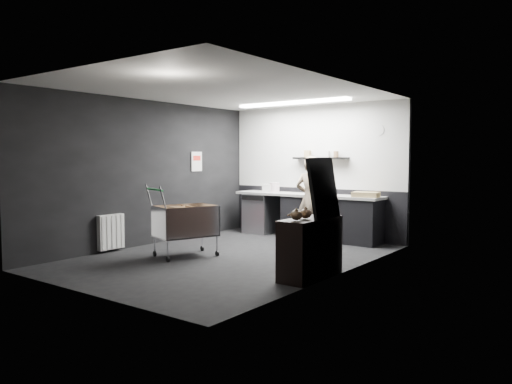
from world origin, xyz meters
The scene contains 22 objects.
floor centered at (0.00, 0.00, 0.00)m, with size 5.50×5.50×0.00m, color black.
ceiling centered at (0.00, 0.00, 2.70)m, with size 5.50×5.50×0.00m, color silver.
wall_back centered at (0.00, 2.75, 1.35)m, with size 5.50×5.50×0.00m, color black.
wall_front centered at (0.00, -2.75, 1.35)m, with size 5.50×5.50×0.00m, color black.
wall_left centered at (-2.00, 0.00, 1.35)m, with size 5.50×5.50×0.00m, color black.
wall_right centered at (2.00, 0.00, 1.35)m, with size 5.50×5.50×0.00m, color black.
kitchen_wall_panel centered at (0.00, 2.73, 1.85)m, with size 3.95×0.02×1.70m, color beige.
dado_panel centered at (0.00, 2.73, 0.50)m, with size 3.95×0.02×1.00m, color black.
floating_shelf centered at (0.20, 2.62, 1.62)m, with size 1.20×0.22×0.04m, color black.
wall_clock centered at (1.40, 2.72, 2.15)m, with size 0.20×0.20×0.03m, color silver.
poster centered at (-1.98, 1.30, 1.55)m, with size 0.02×0.30×0.40m, color silver.
poster_red_band centered at (-1.98, 1.30, 1.62)m, with size 0.01×0.22×0.10m, color red.
radiator centered at (-1.94, -0.90, 0.35)m, with size 0.10×0.50×0.60m, color silver.
ceiling_strip centered at (0.00, 1.85, 2.67)m, with size 2.40×0.20×0.04m, color white.
prep_counter centered at (0.14, 2.42, 0.46)m, with size 3.20×0.61×0.90m.
person centered at (0.36, 1.97, 0.83)m, with size 0.61×0.40×1.67m, color #C3B59A.
shopping_cart centered at (-0.63, -0.40, 0.55)m, with size 0.95×1.23×1.14m.
sideboard centered at (1.79, -0.41, 0.52)m, with size 0.46×1.09×1.63m.
fire_extinguisher centered at (-1.85, 0.87, 0.22)m, with size 0.14×0.14×0.46m.
cardboard_box centered at (1.31, 2.37, 0.95)m, with size 0.47×0.36×0.09m, color #9F8755.
pink_tub centered at (-0.79, 2.42, 1.00)m, with size 0.20×0.20×0.20m, color beige.
white_container centered at (-0.93, 2.37, 0.98)m, with size 0.19×0.15×0.17m, color silver.
Camera 1 is at (5.18, -6.26, 1.64)m, focal length 35.00 mm.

